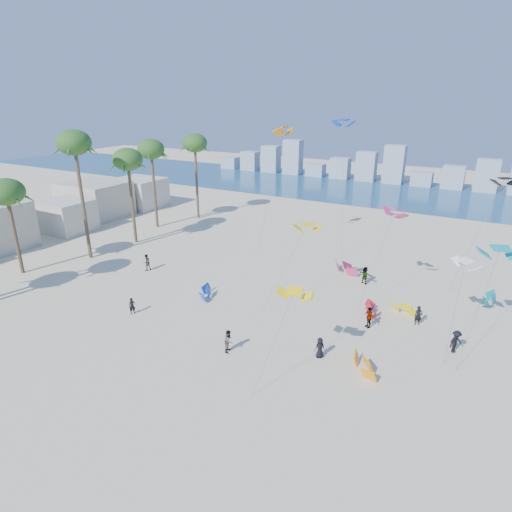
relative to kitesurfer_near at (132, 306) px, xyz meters
The scene contains 10 objects.
ground 9.60m from the kitesurfer_near, 56.26° to the right, with size 220.00×220.00×0.00m, color beige.
ocean 64.27m from the kitesurfer_near, 85.25° to the left, with size 220.00×220.00×0.00m, color navy.
kitesurfer_near is the anchor object (origin of this frame).
kitesurfer_mid 10.89m from the kitesurfer_near, ahead, with size 0.89×0.69×1.82m, color gray.
kitesurfers_far 18.22m from the kitesurfer_near, 32.85° to the left, with size 33.30×16.00×1.92m.
grounded_kites 20.84m from the kitesurfer_near, 34.28° to the left, with size 26.27×19.83×1.07m.
flying_kites 25.96m from the kitesurfer_near, 42.51° to the left, with size 34.21×33.30×16.38m.
palm_row 20.22m from the kitesurfer_near, 151.89° to the left, with size 7.68×44.80×15.11m.
beachfront_buildings 31.21m from the kitesurfer_near, 155.63° to the left, with size 11.50×43.00×6.00m.
distant_skyline 74.19m from the kitesurfer_near, 86.81° to the left, with size 85.00×3.00×8.40m.
Camera 1 is at (21.07, -16.25, 18.55)m, focal length 29.66 mm.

